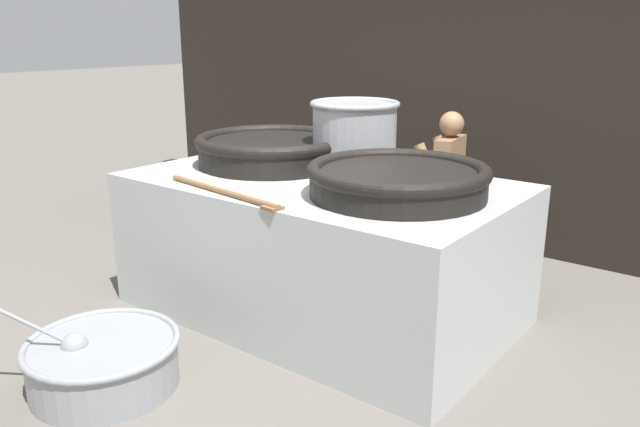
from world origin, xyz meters
name	(u,v)px	position (x,y,z in m)	size (l,w,h in m)	color
ground_plane	(320,310)	(0.00, 0.00, 0.00)	(60.00, 60.00, 0.00)	#666059
back_wall	(465,68)	(0.00, 2.35, 1.72)	(8.17, 0.24, 3.45)	black
hearth_platform	(320,247)	(0.00, 0.00, 0.52)	(2.80, 1.67, 1.04)	#B2B7B7
giant_wok_near	(272,148)	(-0.62, 0.18, 1.17)	(1.23, 1.23, 0.25)	black
giant_wok_far	(398,179)	(0.69, -0.07, 1.16)	(1.20, 1.20, 0.22)	black
stock_pot	(354,133)	(-0.03, 0.48, 1.31)	(0.70, 0.70, 0.53)	gray
stirring_paddle	(228,193)	(-0.19, -0.74, 1.06)	(1.14, 0.22, 0.04)	brown
cook	(447,191)	(0.45, 1.17, 0.79)	(0.37, 0.56, 1.45)	#8C6647
prep_bowl_vegetables	(103,360)	(-0.38, -1.65, 0.17)	(0.96, 1.03, 0.70)	gray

